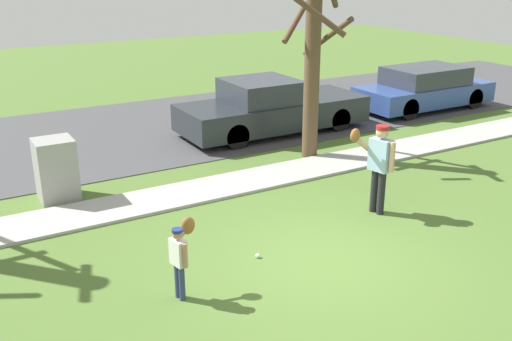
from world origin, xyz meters
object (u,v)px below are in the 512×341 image
at_px(person_child, 181,250).
at_px(street_tree_near, 313,61).
at_px(utility_cabinet, 56,169).
at_px(parked_pickup_dark, 271,109).
at_px(person_adult, 378,160).
at_px(parked_wagon_blue, 424,89).
at_px(baseball, 258,256).

height_order(person_child, street_tree_near, street_tree_near).
distance_m(utility_cabinet, parked_pickup_dark, 6.41).
relative_size(person_adult, utility_cabinet, 1.38).
relative_size(person_adult, parked_pickup_dark, 0.33).
bearing_deg(parked_wagon_blue, street_tree_near, -160.51).
distance_m(person_child, parked_pickup_dark, 8.42).
relative_size(person_child, street_tree_near, 0.26).
distance_m(person_child, street_tree_near, 6.84).
xyz_separation_m(utility_cabinet, street_tree_near, (5.86, -0.32, 1.69)).
xyz_separation_m(baseball, parked_wagon_blue, (9.53, 5.87, 0.62)).
height_order(person_adult, street_tree_near, street_tree_near).
height_order(street_tree_near, parked_pickup_dark, street_tree_near).
distance_m(person_adult, person_child, 4.35).
height_order(street_tree_near, parked_wagon_blue, street_tree_near).
height_order(baseball, street_tree_near, street_tree_near).
height_order(baseball, parked_wagon_blue, parked_wagon_blue).
bearing_deg(person_child, person_adult, -0.24).
bearing_deg(parked_wagon_blue, baseball, -148.39).
xyz_separation_m(street_tree_near, parked_pickup_dark, (0.25, 2.24, -1.63)).
relative_size(baseball, parked_wagon_blue, 0.02).
distance_m(person_child, utility_cabinet, 4.59).
relative_size(utility_cabinet, parked_pickup_dark, 0.24).
bearing_deg(parked_wagon_blue, person_adult, -141.07).
height_order(utility_cabinet, parked_wagon_blue, parked_wagon_blue).
bearing_deg(person_adult, person_child, -0.24).
distance_m(person_adult, utility_cabinet, 6.21).
xyz_separation_m(person_child, baseball, (1.47, 0.42, -0.69)).
xyz_separation_m(person_child, parked_wagon_blue, (11.01, 6.29, -0.06)).
distance_m(person_child, parked_wagon_blue, 12.68).
bearing_deg(utility_cabinet, baseball, -62.07).
relative_size(baseball, utility_cabinet, 0.06).
height_order(person_child, baseball, person_child).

